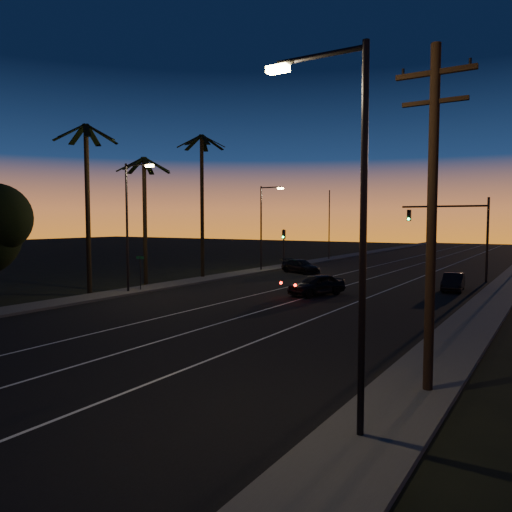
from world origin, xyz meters
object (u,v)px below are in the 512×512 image
Objects in this scene: right_car at (453,282)px; lead_car at (317,285)px; utility_pole at (432,212)px; cross_car at (301,266)px; signal_mast at (457,224)px.

lead_car is at bearing -136.25° from right_car.
cross_car is (-18.45, 28.57, -4.65)m from utility_pole.
cross_car is (-7.49, 12.53, -0.08)m from lead_car.
signal_mast is 1.79× the size of right_car.
utility_pole is 1.41× the size of signal_mast.
utility_pole is at bearing -57.14° from cross_car.
right_car is at bearing 98.48° from utility_pole.
right_car is at bearing -81.57° from signal_mast.
right_car is (1.00, -6.77, -4.13)m from signal_mast.
signal_mast is 15.91m from lead_car.
lead_car is 1.26× the size of right_car.
utility_pole reaches higher than signal_mast.
cross_car is (-13.99, -1.42, -4.12)m from signal_mast.
signal_mast is at bearing 5.80° from cross_car.
signal_mast is at bearing 98.43° from right_car.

